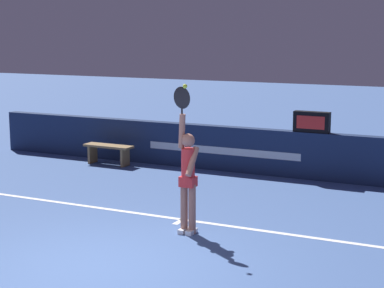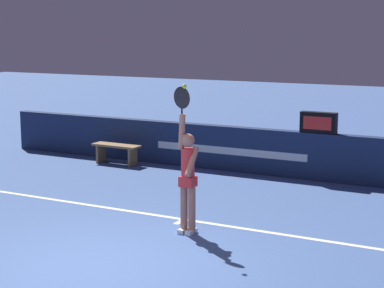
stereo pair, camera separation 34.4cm
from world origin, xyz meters
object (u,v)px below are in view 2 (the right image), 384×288
at_px(tennis_player, 188,174).
at_px(courtside_bench_near, 116,150).
at_px(tennis_ball, 184,86).
at_px(speed_display, 319,123).

xyz_separation_m(tennis_player, courtside_bench_near, (-3.96, 3.88, -0.60)).
height_order(tennis_player, tennis_ball, tennis_ball).
height_order(speed_display, tennis_ball, tennis_ball).
height_order(speed_display, courtside_bench_near, speed_display).
xyz_separation_m(speed_display, courtside_bench_near, (-4.69, -0.60, -0.88)).
height_order(speed_display, tennis_player, tennis_player).
bearing_deg(tennis_player, courtside_bench_near, 135.60).
bearing_deg(tennis_ball, speed_display, 81.68).
distance_m(tennis_ball, courtside_bench_near, 6.04).
relative_size(speed_display, courtside_bench_near, 0.63).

